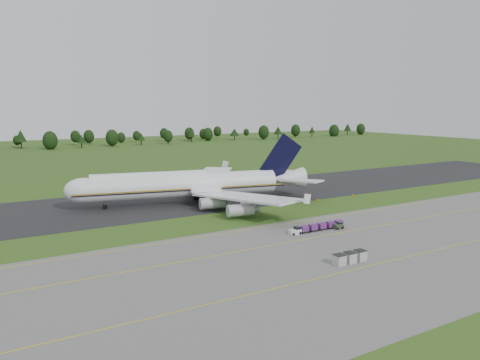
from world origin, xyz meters
TOP-DOWN VIEW (x-y plane):
  - ground at (0.00, 0.00)m, footprint 600.00×600.00m
  - apron at (0.00, -34.00)m, footprint 300.00×52.00m
  - taxiway at (0.00, 28.00)m, footprint 300.00×40.00m
  - apron_markings at (0.00, -26.98)m, footprint 300.00×30.20m
  - tree_line at (22.87, 219.93)m, footprint 529.93×23.78m
  - aircraft at (-4.61, 21.82)m, footprint 67.50×64.00m
  - baggage_train at (7.65, -18.03)m, footprint 14.21×1.51m
  - utility_cart at (12.71, -19.28)m, footprint 2.10×1.44m
  - uld_row at (-0.72, -37.05)m, footprint 6.64×1.84m
  - edge_markers at (21.88, 6.61)m, footprint 41.02×0.30m

SIDE VIEW (x-z plane):
  - ground at x=0.00m, z-range 0.00..0.00m
  - apron at x=0.00m, z-range 0.00..0.06m
  - taxiway at x=0.00m, z-range 0.00..0.08m
  - apron_markings at x=0.00m, z-range 0.06..0.07m
  - edge_markers at x=21.88m, z-range -0.03..0.57m
  - utility_cart at x=12.71m, z-range 0.05..1.18m
  - baggage_train at x=7.65m, z-range 0.11..1.57m
  - uld_row at x=-0.72m, z-range 0.07..1.88m
  - aircraft at x=-4.61m, z-range -4.05..14.83m
  - tree_line at x=22.87m, z-range 0.02..11.87m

